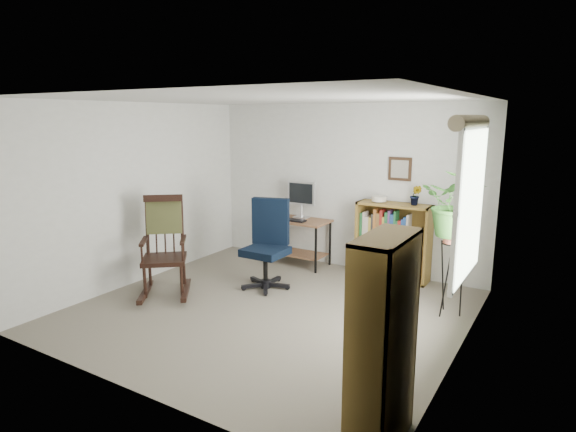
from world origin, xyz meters
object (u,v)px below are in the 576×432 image
Objects in this scene: desk at (297,242)px; rocking_chair at (164,246)px; low_bookshelf at (393,241)px; tall_bookshelf at (383,344)px; office_chair at (265,244)px.

rocking_chair is (-0.78, -1.96, 0.28)m from desk.
low_bookshelf is 3.56m from tall_bookshelf.
tall_bookshelf is at bearing -57.74° from office_chair.
tall_bookshelf is at bearing -72.09° from low_bookshelf.
desk is at bearing 128.06° from tall_bookshelf.
tall_bookshelf is at bearing -51.94° from desk.
desk is 0.66× the size of tall_bookshelf.
tall_bookshelf reaches higher than desk.
rocking_chair is 3.06m from low_bookshelf.
rocking_chair is at bearing 158.71° from tall_bookshelf.
office_chair is at bearing -81.25° from desk.
office_chair is 1.11× the size of low_bookshelf.
rocking_chair is (-0.95, -0.85, 0.04)m from office_chair.
office_chair is 1.28m from rocking_chair.
office_chair is at bearing 2.26° from rocking_chair.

